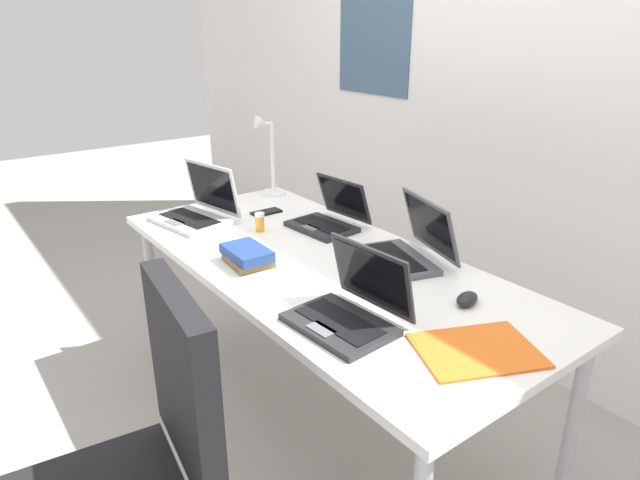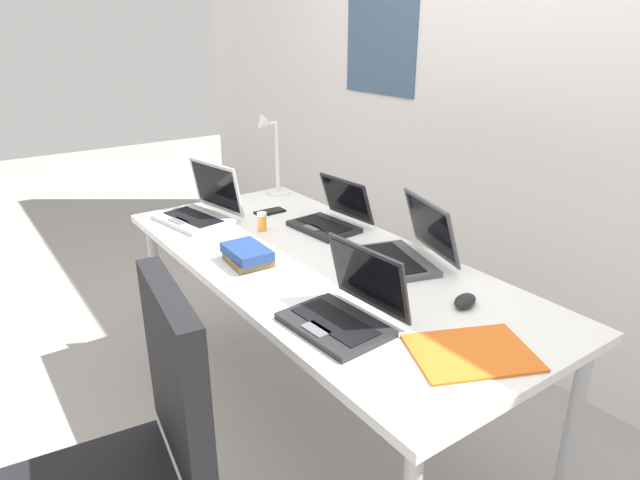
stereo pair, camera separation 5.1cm
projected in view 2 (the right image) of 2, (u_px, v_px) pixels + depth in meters
name	position (u px, v px, depth m)	size (l,w,h in m)	color
ground_plane	(320.00, 425.00, 2.27)	(12.00, 12.00, 0.00)	gray
wall_back	(527.00, 83.00, 2.39)	(6.00, 0.13, 2.60)	silver
desk	(320.00, 275.00, 2.02)	(1.80, 0.80, 0.74)	white
desk_lamp	(271.00, 156.00, 2.69)	(0.12, 0.18, 0.40)	white
laptop_mid_desk	(405.00, 250.00, 1.97)	(0.39, 0.37, 0.23)	#515459
laptop_by_keyboard	(200.00, 209.00, 2.40)	(0.37, 0.32, 0.24)	#B7BABC
laptop_center	(345.00, 310.00, 1.57)	(0.32, 0.28, 0.22)	#232326
laptop_back_left	(331.00, 218.00, 2.31)	(0.29, 0.28, 0.20)	#232326
computer_mouse	(465.00, 301.00, 1.68)	(0.06, 0.10, 0.03)	black
cell_phone	(270.00, 212.00, 2.50)	(0.06, 0.14, 0.01)	black
pill_bottle	(262.00, 221.00, 2.27)	(0.04, 0.04, 0.08)	gold
book_stack	(247.00, 255.00, 1.97)	(0.19, 0.15, 0.06)	brown
paper_folder_back_left	(471.00, 353.00, 1.44)	(0.23, 0.31, 0.01)	orange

